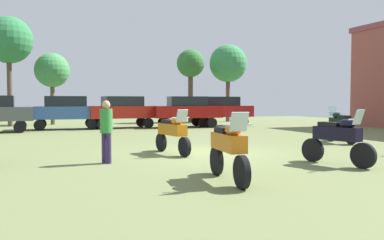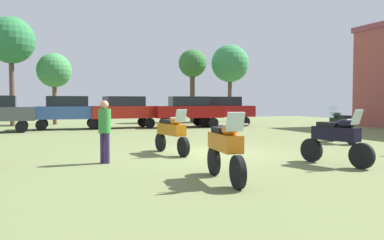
% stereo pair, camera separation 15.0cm
% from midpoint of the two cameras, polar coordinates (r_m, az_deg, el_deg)
% --- Properties ---
extents(ground_plane, '(44.00, 52.00, 0.02)m').
position_cam_midpoint_polar(ground_plane, '(12.97, 2.46, -4.86)').
color(ground_plane, olive).
extents(motorcycle_2, '(0.70, 2.20, 1.45)m').
position_cam_midpoint_polar(motorcycle_2, '(12.73, -2.63, -1.73)').
color(motorcycle_2, black).
rests_on(motorcycle_2, ground).
extents(motorcycle_3, '(0.62, 2.19, 1.50)m').
position_cam_midpoint_polar(motorcycle_3, '(8.38, 5.34, -3.94)').
color(motorcycle_3, black).
rests_on(motorcycle_3, ground).
extents(motorcycle_6, '(0.82, 2.09, 1.50)m').
position_cam_midpoint_polar(motorcycle_6, '(11.14, 20.52, -2.44)').
color(motorcycle_6, black).
rests_on(motorcycle_6, ground).
extents(motorcycle_9, '(0.69, 2.12, 1.49)m').
position_cam_midpoint_polar(motorcycle_9, '(17.25, 20.98, -0.68)').
color(motorcycle_9, black).
rests_on(motorcycle_9, ground).
extents(car_1, '(4.40, 2.06, 2.00)m').
position_cam_midpoint_polar(car_1, '(26.95, 4.41, 1.61)').
color(car_1, black).
rests_on(car_1, ground).
extents(car_2, '(4.43, 2.15, 2.00)m').
position_cam_midpoint_polar(car_2, '(25.21, -9.66, 1.50)').
color(car_2, black).
rests_on(car_2, ground).
extents(car_3, '(4.40, 2.04, 2.00)m').
position_cam_midpoint_polar(car_3, '(24.96, -17.40, 1.40)').
color(car_3, black).
rests_on(car_3, ground).
extents(car_4, '(4.47, 2.27, 2.00)m').
position_cam_midpoint_polar(car_4, '(25.45, -0.35, 1.55)').
color(car_4, black).
rests_on(car_4, ground).
extents(person_1, '(0.48, 0.48, 1.73)m').
position_cam_midpoint_polar(person_1, '(11.03, -12.14, -0.95)').
color(person_1, '#322551').
rests_on(person_1, ground).
extents(tree_1, '(2.23, 2.23, 5.85)m').
position_cam_midpoint_polar(tree_1, '(31.94, 0.19, 7.95)').
color(tree_1, brown).
rests_on(tree_1, ground).
extents(tree_2, '(3.10, 3.10, 6.38)m').
position_cam_midpoint_polar(tree_2, '(33.07, 5.65, 8.08)').
color(tree_2, brown).
rests_on(tree_2, ground).
extents(tree_3, '(2.47, 2.47, 5.17)m').
position_cam_midpoint_polar(tree_3, '(30.35, -19.19, 6.73)').
color(tree_3, brown).
rests_on(tree_3, ground).
extents(tree_5, '(3.12, 3.12, 7.35)m').
position_cam_midpoint_polar(tree_5, '(29.44, -24.60, 10.37)').
color(tree_5, brown).
rests_on(tree_5, ground).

